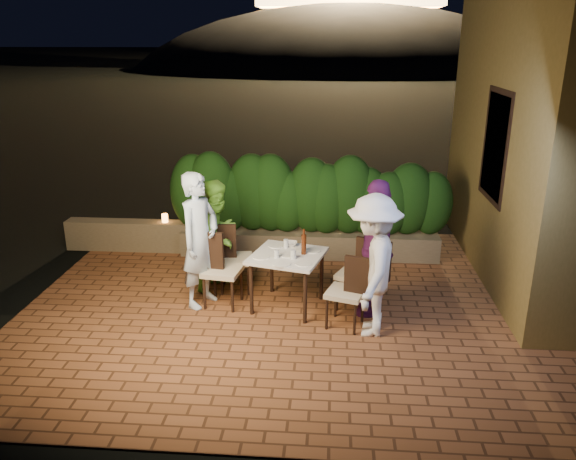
# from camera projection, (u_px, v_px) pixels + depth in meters

# --- Properties ---
(ground) EXTENTS (400.00, 400.00, 0.00)m
(ground) POSITION_uv_depth(u_px,v_px,m) (285.00, 321.00, 7.20)
(ground) COLOR black
(ground) RESTS_ON ground
(terrace_floor) EXTENTS (7.00, 6.00, 0.15)m
(terrace_floor) POSITION_uv_depth(u_px,v_px,m) (288.00, 307.00, 7.69)
(terrace_floor) COLOR brown
(terrace_floor) RESTS_ON ground
(building_wall) EXTENTS (1.60, 5.00, 5.00)m
(building_wall) POSITION_uv_depth(u_px,v_px,m) (548.00, 106.00, 7.99)
(building_wall) COLOR olive
(building_wall) RESTS_ON ground
(window_pane) EXTENTS (0.08, 1.00, 1.40)m
(window_pane) POSITION_uv_depth(u_px,v_px,m) (497.00, 146.00, 7.74)
(window_pane) COLOR black
(window_pane) RESTS_ON building_wall
(window_frame) EXTENTS (0.06, 1.15, 1.55)m
(window_frame) POSITION_uv_depth(u_px,v_px,m) (497.00, 146.00, 7.74)
(window_frame) COLOR black
(window_frame) RESTS_ON building_wall
(planter) EXTENTS (4.20, 0.55, 0.40)m
(planter) POSITION_uv_depth(u_px,v_px,m) (309.00, 243.00, 9.28)
(planter) COLOR brown
(planter) RESTS_ON ground
(hedge) EXTENTS (4.00, 0.70, 1.10)m
(hedge) POSITION_uv_depth(u_px,v_px,m) (309.00, 199.00, 9.03)
(hedge) COLOR #14380F
(hedge) RESTS_ON planter
(parapet) EXTENTS (2.20, 0.30, 0.50)m
(parapet) POSITION_uv_depth(u_px,v_px,m) (132.00, 235.00, 9.49)
(parapet) COLOR brown
(parapet) RESTS_ON ground
(hill) EXTENTS (52.00, 40.00, 22.00)m
(hill) POSITION_uv_depth(u_px,v_px,m) (346.00, 105.00, 64.89)
(hill) COLOR black
(hill) RESTS_ON ground
(dining_table) EXTENTS (1.08, 1.08, 0.75)m
(dining_table) POSITION_uv_depth(u_px,v_px,m) (287.00, 281.00, 7.42)
(dining_table) COLOR white
(dining_table) RESTS_ON ground
(plate_nw) EXTENTS (0.22, 0.22, 0.01)m
(plate_nw) POSITION_uv_depth(u_px,v_px,m) (261.00, 257.00, 7.19)
(plate_nw) COLOR white
(plate_nw) RESTS_ON dining_table
(plate_sw) EXTENTS (0.20, 0.20, 0.01)m
(plate_sw) POSITION_uv_depth(u_px,v_px,m) (276.00, 246.00, 7.57)
(plate_sw) COLOR white
(plate_sw) RESTS_ON dining_table
(plate_ne) EXTENTS (0.20, 0.20, 0.01)m
(plate_ne) POSITION_uv_depth(u_px,v_px,m) (303.00, 264.00, 6.97)
(plate_ne) COLOR white
(plate_ne) RESTS_ON dining_table
(plate_se) EXTENTS (0.21, 0.21, 0.01)m
(plate_se) POSITION_uv_depth(u_px,v_px,m) (313.00, 251.00, 7.40)
(plate_se) COLOR white
(plate_se) RESTS_ON dining_table
(plate_centre) EXTENTS (0.20, 0.20, 0.01)m
(plate_centre) POSITION_uv_depth(u_px,v_px,m) (287.00, 255.00, 7.25)
(plate_centre) COLOR white
(plate_centre) RESTS_ON dining_table
(plate_front) EXTENTS (0.23, 0.23, 0.01)m
(plate_front) POSITION_uv_depth(u_px,v_px,m) (282.00, 264.00, 6.97)
(plate_front) COLOR white
(plate_front) RESTS_ON dining_table
(glass_nw) EXTENTS (0.06, 0.06, 0.11)m
(glass_nw) POSITION_uv_depth(u_px,v_px,m) (277.00, 254.00, 7.16)
(glass_nw) COLOR silver
(glass_nw) RESTS_ON dining_table
(glass_sw) EXTENTS (0.07, 0.07, 0.12)m
(glass_sw) POSITION_uv_depth(u_px,v_px,m) (286.00, 244.00, 7.50)
(glass_sw) COLOR silver
(glass_sw) RESTS_ON dining_table
(glass_ne) EXTENTS (0.07, 0.07, 0.12)m
(glass_ne) POSITION_uv_depth(u_px,v_px,m) (293.00, 254.00, 7.13)
(glass_ne) COLOR silver
(glass_ne) RESTS_ON dining_table
(glass_se) EXTENTS (0.06, 0.06, 0.10)m
(glass_se) POSITION_uv_depth(u_px,v_px,m) (303.00, 247.00, 7.39)
(glass_se) COLOR silver
(glass_se) RESTS_ON dining_table
(beer_bottle) EXTENTS (0.07, 0.07, 0.34)m
(beer_bottle) POSITION_uv_depth(u_px,v_px,m) (304.00, 242.00, 7.25)
(beer_bottle) COLOR #4A1F0C
(beer_bottle) RESTS_ON dining_table
(bowl) EXTENTS (0.20, 0.20, 0.05)m
(bowl) POSITION_uv_depth(u_px,v_px,m) (290.00, 244.00, 7.59)
(bowl) COLOR white
(bowl) RESTS_ON dining_table
(chair_left_front) EXTENTS (0.54, 0.54, 1.02)m
(chair_left_front) POSITION_uv_depth(u_px,v_px,m) (222.00, 269.00, 7.43)
(chair_left_front) COLOR black
(chair_left_front) RESTS_ON ground
(chair_left_back) EXTENTS (0.50, 0.50, 0.98)m
(chair_left_back) POSITION_uv_depth(u_px,v_px,m) (235.00, 257.00, 7.89)
(chair_left_back) COLOR black
(chair_left_back) RESTS_ON ground
(chair_right_front) EXTENTS (0.55, 0.55, 0.94)m
(chair_right_front) POSITION_uv_depth(u_px,v_px,m) (346.00, 291.00, 6.89)
(chair_right_front) COLOR black
(chair_right_front) RESTS_ON ground
(chair_right_back) EXTENTS (0.62, 0.62, 1.01)m
(chair_right_back) POSITION_uv_depth(u_px,v_px,m) (357.00, 273.00, 7.33)
(chair_right_back) COLOR black
(chair_right_back) RESTS_ON ground
(diner_blue) EXTENTS (0.67, 0.78, 1.82)m
(diner_blue) POSITION_uv_depth(u_px,v_px,m) (200.00, 240.00, 7.34)
(diner_blue) COLOR #C4DEFC
(diner_blue) RESTS_ON ground
(diner_green) EXTENTS (0.86, 0.95, 1.58)m
(diner_green) POSITION_uv_depth(u_px,v_px,m) (218.00, 235.00, 7.87)
(diner_green) COLOR #80D542
(diner_green) RESTS_ON ground
(diner_white) EXTENTS (0.79, 1.20, 1.74)m
(diner_white) POSITION_uv_depth(u_px,v_px,m) (373.00, 266.00, 6.62)
(diner_white) COLOR white
(diner_white) RESTS_ON ground
(diner_purple) EXTENTS (0.53, 1.09, 1.79)m
(diner_purple) POSITION_uv_depth(u_px,v_px,m) (376.00, 248.00, 7.11)
(diner_purple) COLOR #652266
(diner_purple) RESTS_ON ground
(parapet_lamp) EXTENTS (0.10, 0.10, 0.14)m
(parapet_lamp) POSITION_uv_depth(u_px,v_px,m) (165.00, 218.00, 9.34)
(parapet_lamp) COLOR orange
(parapet_lamp) RESTS_ON parapet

